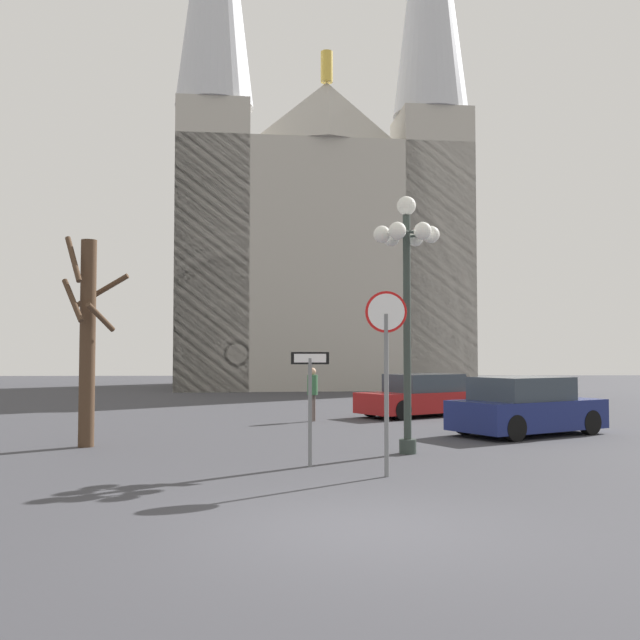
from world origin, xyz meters
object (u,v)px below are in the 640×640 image
Objects in this scene: cathedral at (319,218)px; pedestrian_walking at (312,389)px; one_way_arrow_sign at (310,392)px; stop_sign at (386,348)px; parked_car_far_navy at (526,408)px; parked_car_near_red at (421,396)px; bare_tree at (87,337)px; street_lamp at (407,269)px.

pedestrian_walking is at bearing -92.54° from cathedral.
one_way_arrow_sign is 1.28× the size of pedestrian_walking.
stop_sign is at bearing -89.97° from cathedral.
cathedral reaches higher than pedestrian_walking.
stop_sign is 7.70m from parked_car_far_navy.
cathedral reaches higher than parked_car_far_navy.
one_way_arrow_sign is at bearing -110.55° from parked_car_near_red.
bare_tree is 1.05× the size of parked_car_near_red.
cathedral is 7.93× the size of parked_car_near_red.
stop_sign is 1.89m from one_way_arrow_sign.
street_lamp is 9.68m from parked_car_near_red.
one_way_arrow_sign is 0.39× the size of street_lamp.
parked_car_near_red is at bearing 69.45° from one_way_arrow_sign.
stop_sign reaches higher than parked_car_near_red.
stop_sign reaches higher than parked_car_far_navy.
cathedral is at bearing 97.48° from parked_car_near_red.
cathedral is 8.14× the size of parked_car_far_navy.
parked_car_near_red is (2.71, -20.62, -10.01)m from cathedral.
stop_sign is 12.13m from parked_car_near_red.
street_lamp is at bearing -10.85° from bare_tree.
pedestrian_walking is (0.28, 8.88, -0.37)m from one_way_arrow_sign.
bare_tree is 1.08× the size of parked_car_far_navy.
bare_tree reaches higher than parked_car_far_navy.
one_way_arrow_sign is (-1.29, 1.13, -0.81)m from stop_sign.
street_lamp is 7.35m from bare_tree.
one_way_arrow_sign is 0.47× the size of parked_car_near_red.
bare_tree reaches higher than pedestrian_walking.
parked_car_far_navy is (4.42, 6.13, -1.49)m from stop_sign.
parked_car_far_navy is (3.61, 3.33, -3.19)m from street_lamp.
cathedral is 32.60m from one_way_arrow_sign.
bare_tree is 2.88× the size of pedestrian_walking.
parked_car_far_navy is (5.71, 5.00, -0.67)m from one_way_arrow_sign.
one_way_arrow_sign is at bearing -92.32° from cathedral.
street_lamp is at bearing 38.60° from one_way_arrow_sign.
parked_car_near_red is 1.03× the size of parked_car_far_navy.
parked_car_near_red is at bearing 77.09° from stop_sign.
bare_tree is at bearing 169.15° from street_lamp.
pedestrian_walking is (5.27, 5.85, -1.48)m from bare_tree.
one_way_arrow_sign is 0.48× the size of parked_car_far_navy.
cathedral is 21.77× the size of pedestrian_walking.
parked_car_near_red is at bearing 78.11° from street_lamp.
parked_car_far_navy is 6.68m from pedestrian_walking.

